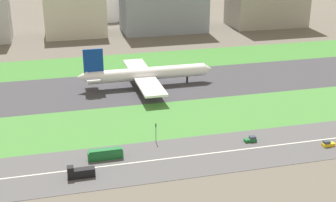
{
  "coord_description": "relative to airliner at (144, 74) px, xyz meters",
  "views": [
    {
      "loc": [
        -44.4,
        -207.36,
        74.19
      ],
      "look_at": [
        -0.41,
        -36.5,
        6.0
      ],
      "focal_mm": 50.35,
      "sensor_mm": 36.0,
      "label": 1
    }
  ],
  "objects": [
    {
      "name": "ground_plane",
      "position": [
        2.71,
        -0.0,
        -6.23
      ],
      "size": [
        800.0,
        800.0,
        0.0
      ],
      "primitive_type": "plane",
      "color": "#5B564C"
    },
    {
      "name": "car_3",
      "position": [
        24.73,
        -68.0,
        -5.31
      ],
      "size": [
        4.4,
        1.8,
        2.0
      ],
      "color": "#19662D",
      "rests_on": "highway"
    },
    {
      "name": "bus_0",
      "position": [
        -27.17,
        -68.0,
        -4.41
      ],
      "size": [
        11.6,
        2.5,
        3.5
      ],
      "color": "#19662D",
      "rests_on": "highway"
    },
    {
      "name": "highway",
      "position": [
        2.71,
        -73.0,
        -6.18
      ],
      "size": [
        280.0,
        28.0,
        0.1
      ],
      "primitive_type": "cube",
      "color": "#4C4C4F",
      "rests_on": "ground_plane"
    },
    {
      "name": "traffic_light",
      "position": [
        -8.18,
        -60.01,
        -1.94
      ],
      "size": [
        0.36,
        0.5,
        7.2
      ],
      "color": "#4C4C51",
      "rests_on": "highway"
    },
    {
      "name": "hangar_building",
      "position": [
        -23.75,
        114.0,
        9.79
      ],
      "size": [
        40.41,
        25.16,
        32.03
      ],
      "primitive_type": "cube",
      "color": "beige",
      "rests_on": "ground_plane"
    },
    {
      "name": "grass_median_north",
      "position": [
        2.71,
        41.0,
        -6.18
      ],
      "size": [
        280.0,
        36.0,
        0.1
      ],
      "primitive_type": "cube",
      "color": "#3D7A33",
      "rests_on": "ground_plane"
    },
    {
      "name": "car_1",
      "position": [
        49.39,
        -78.0,
        -5.31
      ],
      "size": [
        4.4,
        1.8,
        2.0
      ],
      "rotation": [
        0.0,
        0.0,
        3.14
      ],
      "color": "yellow",
      "rests_on": "highway"
    },
    {
      "name": "fuel_tank_west",
      "position": [
        6.04,
        159.0,
        2.62
      ],
      "size": [
        17.34,
        17.34,
        17.71
      ],
      "primitive_type": "cylinder",
      "color": "silver",
      "rests_on": "ground_plane"
    },
    {
      "name": "grass_median_south",
      "position": [
        2.71,
        -41.0,
        -6.18
      ],
      "size": [
        280.0,
        36.0,
        0.1
      ],
      "primitive_type": "cube",
      "color": "#427F38",
      "rests_on": "ground_plane"
    },
    {
      "name": "truck_0",
      "position": [
        -36.17,
        -78.0,
        -4.56
      ],
      "size": [
        8.4,
        2.5,
        4.0
      ],
      "rotation": [
        0.0,
        0.0,
        3.14
      ],
      "color": "black",
      "rests_on": "highway"
    },
    {
      "name": "runway",
      "position": [
        2.71,
        -0.0,
        -6.18
      ],
      "size": [
        280.0,
        46.0,
        0.1
      ],
      "primitive_type": "cube",
      "color": "#38383D",
      "rests_on": "ground_plane"
    },
    {
      "name": "airliner",
      "position": [
        0.0,
        0.0,
        0.0
      ],
      "size": [
        65.0,
        56.0,
        19.7
      ],
      "color": "white",
      "rests_on": "runway"
    },
    {
      "name": "highway_centerline",
      "position": [
        2.71,
        -73.0,
        -6.13
      ],
      "size": [
        266.0,
        0.5,
        0.01
      ],
      "primitive_type": "cube",
      "color": "silver",
      "rests_on": "highway"
    },
    {
      "name": "fuel_tank_centre",
      "position": [
        30.06,
        159.0,
        0.43
      ],
      "size": [
        24.06,
        24.06,
        13.33
      ],
      "primitive_type": "cylinder",
      "color": "silver",
      "rests_on": "ground_plane"
    }
  ]
}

